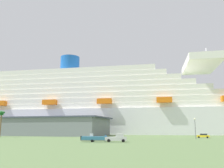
% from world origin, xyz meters
% --- Properties ---
extents(ground_plane, '(600.00, 600.00, 0.00)m').
position_xyz_m(ground_plane, '(0.00, 30.00, 0.00)').
color(ground_plane, '#567042').
extents(cruise_ship, '(223.54, 53.17, 58.81)m').
position_xyz_m(cruise_ship, '(-10.28, 60.32, 15.53)').
color(cruise_ship, white).
rests_on(cruise_ship, ground_plane).
extents(terminal_building, '(72.72, 28.74, 8.80)m').
position_xyz_m(terminal_building, '(-38.88, 25.67, 4.42)').
color(terminal_building, slate).
rests_on(terminal_building, ground_plane).
extents(pickup_truck, '(5.89, 3.15, 2.20)m').
position_xyz_m(pickup_truck, '(14.93, -19.11, 1.04)').
color(pickup_truck, silver).
rests_on(pickup_truck, ground_plane).
extents(small_boat_on_trailer, '(8.76, 3.33, 2.15)m').
position_xyz_m(small_boat_on_trailer, '(9.66, -20.19, 0.96)').
color(small_boat_on_trailer, '#595960').
rests_on(small_boat_on_trailer, ground_plane).
extents(palm_tree, '(2.86, 2.95, 10.23)m').
position_xyz_m(palm_tree, '(-36.64, -2.17, 8.19)').
color(palm_tree, brown).
rests_on(palm_tree, ground_plane).
extents(street_lamp, '(0.56, 0.56, 6.84)m').
position_xyz_m(street_lamp, '(35.82, 2.18, 4.55)').
color(street_lamp, slate).
rests_on(street_lamp, ground_plane).
extents(parked_car_yellow_taxi, '(4.58, 2.40, 1.58)m').
position_xyz_m(parked_car_yellow_taxi, '(39.11, 13.45, 0.83)').
color(parked_car_yellow_taxi, yellow).
rests_on(parked_car_yellow_taxi, ground_plane).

